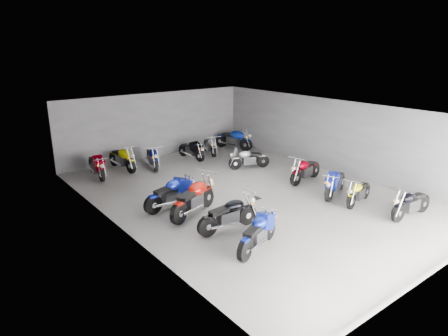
{
  "coord_description": "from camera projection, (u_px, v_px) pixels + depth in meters",
  "views": [
    {
      "loc": [
        -9.39,
        -10.67,
        5.45
      ],
      "look_at": [
        -0.57,
        0.68,
        1.0
      ],
      "focal_mm": 32.0,
      "sensor_mm": 36.0,
      "label": 1
    }
  ],
  "objects": [
    {
      "name": "motorcycle_right_c",
      "position": [
        335.0,
        183.0,
        14.94
      ],
      "size": [
        2.02,
        0.89,
        0.93
      ],
      "rotation": [
        0.0,
        0.0,
        1.94
      ],
      "color": "black",
      "rests_on": "ground"
    },
    {
      "name": "wall_back",
      "position": [
        156.0,
        125.0,
        19.97
      ],
      "size": [
        10.0,
        0.1,
        3.2
      ],
      "primitive_type": "cube",
      "color": "gray",
      "rests_on": "ground"
    },
    {
      "name": "motorcycle_left_d",
      "position": [
        194.0,
        198.0,
        13.23
      ],
      "size": [
        2.26,
        1.03,
        1.04
      ],
      "rotation": [
        0.0,
        0.0,
        -1.19
      ],
      "color": "black",
      "rests_on": "ground"
    },
    {
      "name": "ground",
      "position": [
        247.0,
        195.0,
        15.17
      ],
      "size": [
        14.0,
        14.0,
        0.0
      ],
      "primitive_type": "plane",
      "color": "#9D9B95",
      "rests_on": "ground"
    },
    {
      "name": "motorcycle_back_c",
      "position": [
        153.0,
        157.0,
        18.35
      ],
      "size": [
        0.73,
        2.02,
        0.91
      ],
      "rotation": [
        0.0,
        0.0,
        2.85
      ],
      "color": "black",
      "rests_on": "ground"
    },
    {
      "name": "ceiling",
      "position": [
        248.0,
        110.0,
        14.21
      ],
      "size": [
        10.0,
        14.0,
        0.04
      ],
      "primitive_type": "cube",
      "color": "black",
      "rests_on": "wall_back"
    },
    {
      "name": "motorcycle_back_b",
      "position": [
        122.0,
        158.0,
        18.04
      ],
      "size": [
        0.48,
        2.23,
        0.98
      ],
      "rotation": [
        0.0,
        0.0,
        3.22
      ],
      "color": "black",
      "rests_on": "ground"
    },
    {
      "name": "motorcycle_back_e",
      "position": [
        210.0,
        145.0,
        20.65
      ],
      "size": [
        0.75,
        1.86,
        0.85
      ],
      "rotation": [
        0.0,
        0.0,
        2.81
      ],
      "color": "black",
      "rests_on": "ground"
    },
    {
      "name": "motorcycle_left_b",
      "position": [
        258.0,
        233.0,
        10.99
      ],
      "size": [
        1.99,
        0.85,
        0.91
      ],
      "rotation": [
        0.0,
        0.0,
        -1.22
      ],
      "color": "black",
      "rests_on": "ground"
    },
    {
      "name": "motorcycle_right_b",
      "position": [
        359.0,
        192.0,
        14.17
      ],
      "size": [
        1.83,
        0.54,
        0.81
      ],
      "rotation": [
        0.0,
        0.0,
        1.79
      ],
      "color": "black",
      "rests_on": "ground"
    },
    {
      "name": "motorcycle_right_d",
      "position": [
        305.0,
        170.0,
        16.48
      ],
      "size": [
        2.1,
        0.56,
        0.93
      ],
      "rotation": [
        0.0,
        0.0,
        1.75
      ],
      "color": "black",
      "rests_on": "ground"
    },
    {
      "name": "motorcycle_back_d",
      "position": [
        192.0,
        150.0,
        19.75
      ],
      "size": [
        0.42,
        1.97,
        0.87
      ],
      "rotation": [
        0.0,
        0.0,
        3.21
      ],
      "color": "black",
      "rests_on": "ground"
    },
    {
      "name": "motorcycle_left_c",
      "position": [
        229.0,
        215.0,
        12.12
      ],
      "size": [
        2.12,
        0.45,
        0.93
      ],
      "rotation": [
        0.0,
        0.0,
        -1.64
      ],
      "color": "black",
      "rests_on": "ground"
    },
    {
      "name": "motorcycle_right_a",
      "position": [
        411.0,
        203.0,
        13.06
      ],
      "size": [
        2.02,
        0.43,
        0.89
      ],
      "rotation": [
        0.0,
        0.0,
        1.51
      ],
      "color": "black",
      "rests_on": "ground"
    },
    {
      "name": "wall_right",
      "position": [
        333.0,
        136.0,
        17.62
      ],
      "size": [
        0.1,
        14.0,
        3.2
      ],
      "primitive_type": "cube",
      "color": "gray",
      "rests_on": "ground"
    },
    {
      "name": "motorcycle_left_e",
      "position": [
        172.0,
        194.0,
        13.79
      ],
      "size": [
        2.19,
        0.48,
        0.96
      ],
      "rotation": [
        0.0,
        0.0,
        -1.48
      ],
      "color": "black",
      "rests_on": "ground"
    },
    {
      "name": "motorcycle_back_f",
      "position": [
        234.0,
        139.0,
        21.59
      ],
      "size": [
        0.86,
        2.26,
        1.02
      ],
      "rotation": [
        0.0,
        0.0,
        3.45
      ],
      "color": "black",
      "rests_on": "ground"
    },
    {
      "name": "wall_left",
      "position": [
        120.0,
        181.0,
        11.76
      ],
      "size": [
        0.1,
        14.0,
        3.2
      ],
      "primitive_type": "cube",
      "color": "gray",
      "rests_on": "ground"
    },
    {
      "name": "motorcycle_back_a",
      "position": [
        97.0,
        165.0,
        17.06
      ],
      "size": [
        0.48,
        2.15,
        0.95
      ],
      "rotation": [
        0.0,
        0.0,
        3.04
      ],
      "color": "black",
      "rests_on": "ground"
    },
    {
      "name": "motorcycle_right_f",
      "position": [
        249.0,
        159.0,
        18.23
      ],
      "size": [
        1.86,
        0.82,
        0.85
      ],
      "rotation": [
        0.0,
        0.0,
        1.2
      ],
      "color": "black",
      "rests_on": "ground"
    },
    {
      "name": "drain_grate",
      "position": [
        256.0,
        198.0,
        14.79
      ],
      "size": [
        0.32,
        0.32,
        0.01
      ],
      "primitive_type": "cube",
      "color": "black",
      "rests_on": "ground"
    }
  ]
}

